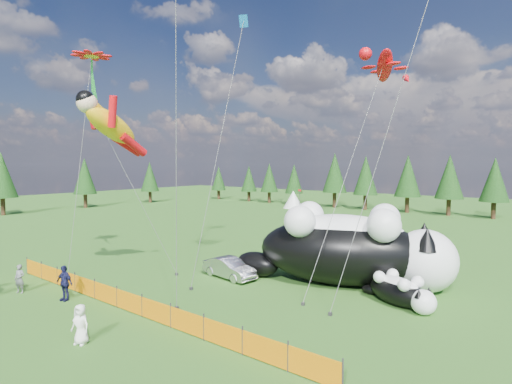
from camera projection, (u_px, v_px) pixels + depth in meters
ground at (178, 296)px, 21.37m from camera, size 160.00×160.00×0.00m
safety_fence at (129, 302)px, 18.97m from camera, size 22.06×0.06×1.10m
tree_line at (420, 186)px, 56.64m from camera, size 90.00×4.00×8.00m
festival_tents at (506, 213)px, 46.17m from camera, size 50.00×3.20×2.80m
cat_large at (351, 247)px, 23.20m from camera, size 12.65×7.45×4.70m
cat_small at (400, 291)px, 19.82m from camera, size 4.22×2.71×1.60m
car at (229, 268)px, 24.69m from camera, size 3.93×1.81×1.25m
spectator_a at (20, 279)px, 21.78m from camera, size 0.68×0.60×1.57m
spectator_c at (64, 283)px, 20.58m from camera, size 1.17×0.77×1.84m
spectator_e at (80, 324)px, 15.59m from camera, size 0.89×0.72×1.58m
superhero_kite at (111, 126)px, 23.38m from camera, size 4.94×5.80×11.63m
gecko_kite at (385, 66)px, 25.72m from camera, size 4.55×12.02×15.98m
flower_kite at (91, 58)px, 25.63m from camera, size 3.18×3.93×14.20m
diamond_kite_a at (241, 34)px, 24.68m from camera, size 1.02×4.94×16.84m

